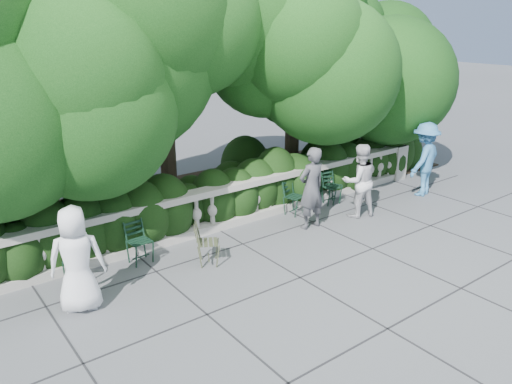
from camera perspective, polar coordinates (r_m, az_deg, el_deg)
ground at (r=10.26m, az=3.40°, el=-6.76°), size 90.00×90.00×0.00m
balustrade at (r=11.38m, az=-2.43°, el=-1.38°), size 12.00×0.44×1.00m
shrub_hedge at (r=12.49m, az=-5.55°, el=-1.91°), size 15.00×2.60×1.70m
tree_canopy at (r=12.20m, az=-3.81°, el=16.72°), size 15.04×6.52×6.78m
chair_a at (r=9.62m, az=-19.78°, el=-9.83°), size 0.60×0.62×0.84m
chair_c at (r=9.94m, az=-12.58°, el=-8.13°), size 0.47×0.51×0.84m
chair_d at (r=12.82m, az=8.86°, el=-1.49°), size 0.51×0.54×0.84m
chair_e at (r=12.97m, az=9.16°, el=-1.27°), size 0.57×0.60×0.84m
chair_f at (r=12.07m, az=4.94°, el=-2.68°), size 0.55×0.58×0.84m
chair_weathered at (r=9.81m, az=-4.56°, el=-8.07°), size 0.64×0.62×0.84m
person_businessman at (r=8.45m, az=-19.82°, el=-7.25°), size 1.02×0.85×1.78m
person_woman_grey at (r=11.10m, az=6.35°, el=0.44°), size 0.69×0.46×1.87m
person_casual_man at (r=11.96m, az=11.69°, el=1.28°), size 1.02×0.89×1.76m
person_older_blue at (r=13.88m, az=18.68°, el=3.57°), size 1.39×0.98×1.96m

